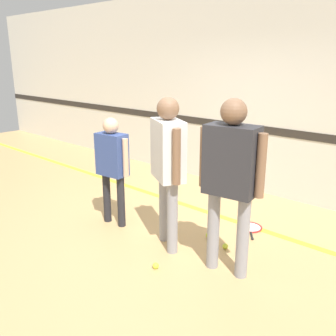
% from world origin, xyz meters
% --- Properties ---
extents(ground_plane, '(16.00, 16.00, 0.00)m').
position_xyz_m(ground_plane, '(0.00, 0.00, 0.00)').
color(ground_plane, tan).
extents(wall_back, '(16.00, 0.07, 3.20)m').
position_xyz_m(wall_back, '(0.00, 2.29, 1.60)').
color(wall_back, silver).
rests_on(wall_back, ground_plane).
extents(floor_stripe, '(14.40, 0.10, 0.01)m').
position_xyz_m(floor_stripe, '(0.00, 1.01, 0.00)').
color(floor_stripe, yellow).
rests_on(floor_stripe, ground_plane).
extents(person_instructor, '(0.57, 0.47, 1.71)m').
position_xyz_m(person_instructor, '(0.19, -0.08, 1.06)').
color(person_instructor, gray).
rests_on(person_instructor, ground_plane).
extents(person_student_left, '(0.53, 0.25, 1.40)m').
position_xyz_m(person_student_left, '(-0.74, -0.10, 0.87)').
color(person_student_left, '#232328').
rests_on(person_student_left, ground_plane).
extents(person_student_right, '(0.66, 0.34, 1.76)m').
position_xyz_m(person_student_right, '(0.99, -0.09, 1.09)').
color(person_student_right, gray).
rests_on(person_student_right, ground_plane).
extents(racket_spare_on_floor, '(0.44, 0.51, 0.03)m').
position_xyz_m(racket_spare_on_floor, '(0.66, 0.96, 0.01)').
color(racket_spare_on_floor, red).
rests_on(racket_spare_on_floor, ground_plane).
extents(tennis_ball_near_instructor, '(0.07, 0.07, 0.07)m').
position_xyz_m(tennis_ball_near_instructor, '(0.43, -0.54, 0.03)').
color(tennis_ball_near_instructor, '#CCE038').
rests_on(tennis_ball_near_instructor, ground_plane).
extents(tennis_ball_by_spare_racket, '(0.07, 0.07, 0.07)m').
position_xyz_m(tennis_ball_by_spare_racket, '(0.55, 0.99, 0.03)').
color(tennis_ball_by_spare_racket, '#CCE038').
rests_on(tennis_ball_by_spare_racket, ground_plane).
extents(tennis_ball_stray_left, '(0.07, 0.07, 0.07)m').
position_xyz_m(tennis_ball_stray_left, '(0.43, 0.39, 0.03)').
color(tennis_ball_stray_left, '#CCE038').
rests_on(tennis_ball_stray_left, ground_plane).
extents(tennis_ball_stray_right, '(0.07, 0.07, 0.07)m').
position_xyz_m(tennis_ball_stray_right, '(0.73, 0.29, 0.03)').
color(tennis_ball_stray_right, '#CCE038').
rests_on(tennis_ball_stray_right, ground_plane).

